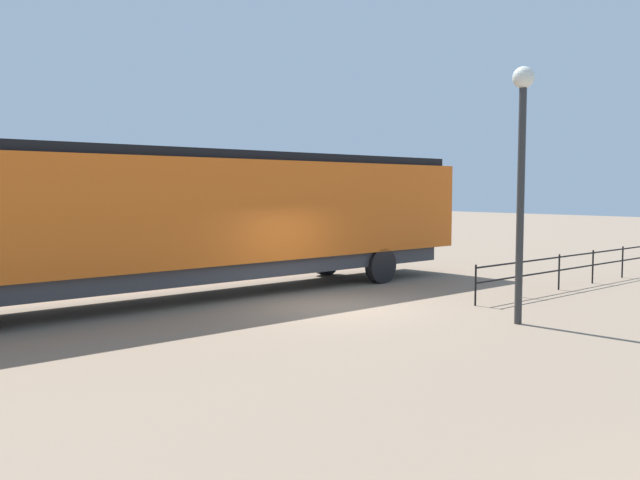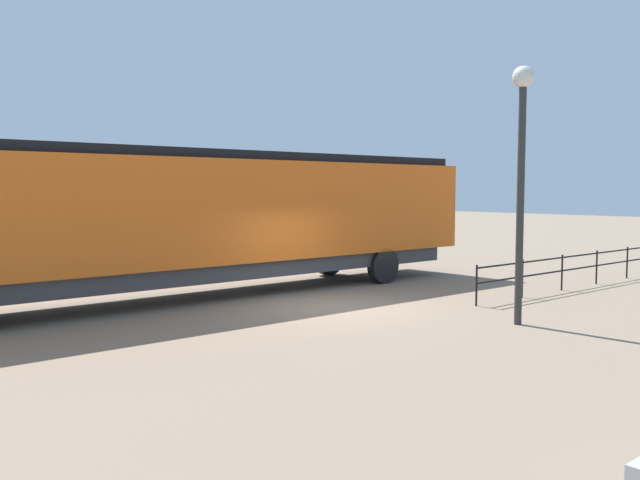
% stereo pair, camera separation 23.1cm
% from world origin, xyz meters
% --- Properties ---
extents(ground_plane, '(120.00, 120.00, 0.00)m').
position_xyz_m(ground_plane, '(0.00, 0.00, 0.00)').
color(ground_plane, '#84705B').
extents(locomotive, '(2.89, 18.45, 3.94)m').
position_xyz_m(locomotive, '(-3.42, -1.31, 2.23)').
color(locomotive, orange).
rests_on(locomotive, ground_plane).
extents(lamp_post, '(0.46, 0.46, 5.53)m').
position_xyz_m(lamp_post, '(4.22, 1.65, 3.74)').
color(lamp_post, '#2D2D2D').
rests_on(lamp_post, ground_plane).
extents(platform_fence, '(0.05, 10.16, 1.04)m').
position_xyz_m(platform_fence, '(2.25, 7.88, 0.69)').
color(platform_fence, black).
rests_on(platform_fence, ground_plane).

